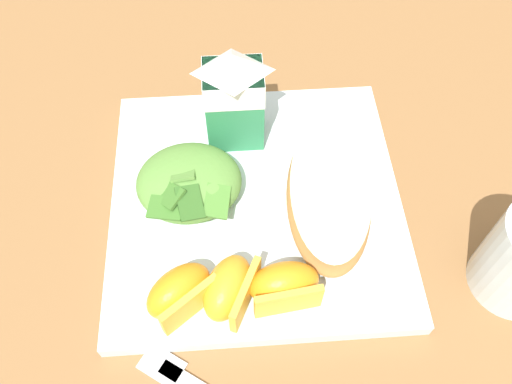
{
  "coord_description": "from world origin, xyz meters",
  "views": [
    {
      "loc": [
        -0.02,
        -0.27,
        0.44
      ],
      "look_at": [
        0.0,
        0.0,
        0.03
      ],
      "focal_mm": 36.76,
      "sensor_mm": 36.0,
      "label": 1
    }
  ],
  "objects": [
    {
      "name": "ground",
      "position": [
        0.0,
        0.0,
        0.0
      ],
      "size": [
        3.0,
        3.0,
        0.0
      ],
      "primitive_type": "plane",
      "color": "olive"
    },
    {
      "name": "white_plate",
      "position": [
        0.0,
        0.0,
        0.01
      ],
      "size": [
        0.28,
        0.28,
        0.02
      ],
      "primitive_type": "cube",
      "color": "silver",
      "rests_on": "ground"
    },
    {
      "name": "cheesy_pizza_bread",
      "position": [
        0.07,
        -0.01,
        0.03
      ],
      "size": [
        0.1,
        0.18,
        0.04
      ],
      "color": "#A87038",
      "rests_on": "white_plate"
    },
    {
      "name": "green_salad_pile",
      "position": [
        -0.06,
        0.01,
        0.04
      ],
      "size": [
        0.1,
        0.1,
        0.05
      ],
      "color": "#5B8E3D",
      "rests_on": "white_plate"
    },
    {
      "name": "milk_carton",
      "position": [
        -0.02,
        0.08,
        0.08
      ],
      "size": [
        0.06,
        0.04,
        0.11
      ],
      "color": "#2D8451",
      "rests_on": "white_plate"
    },
    {
      "name": "orange_wedge_front",
      "position": [
        -0.07,
        -0.1,
        0.04
      ],
      "size": [
        0.07,
        0.07,
        0.04
      ],
      "color": "orange",
      "rests_on": "white_plate"
    },
    {
      "name": "orange_wedge_middle",
      "position": [
        -0.03,
        -0.1,
        0.04
      ],
      "size": [
        0.06,
        0.07,
        0.04
      ],
      "color": "orange",
      "rests_on": "white_plate"
    },
    {
      "name": "orange_wedge_rear",
      "position": [
        0.02,
        -0.1,
        0.04
      ],
      "size": [
        0.06,
        0.04,
        0.04
      ],
      "color": "orange",
      "rests_on": "white_plate"
    }
  ]
}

